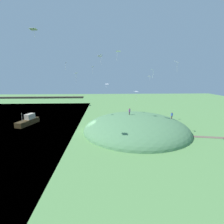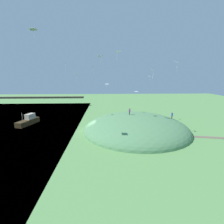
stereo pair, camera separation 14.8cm
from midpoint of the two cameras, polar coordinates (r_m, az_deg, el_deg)
ground_plane at (r=38.53m, az=-7.65°, el=-6.56°), size 160.00×160.00×0.00m
grass_hill at (r=39.25m, az=8.43°, el=-6.22°), size 24.57×24.53×7.25m
dirt_path at (r=39.43m, az=29.59°, el=-7.66°), size 17.56×4.33×0.04m
bridge_deck_far at (r=76.43m, az=-25.46°, el=4.62°), size 41.34×1.80×0.70m
boat_on_lake at (r=48.22m, az=-27.19°, el=-2.78°), size 3.79×7.08×3.50m
person_on_hilltop at (r=38.13m, az=6.26°, el=0.47°), size 0.53×0.53×1.62m
person_near_shore at (r=40.68m, az=20.37°, el=-0.94°), size 0.55×0.55×1.57m
kite_0 at (r=30.66m, az=21.87°, el=15.86°), size 1.13×1.23×1.70m
kite_1 at (r=47.05m, az=-1.63°, el=9.70°), size 1.13×0.92×1.25m
kite_2 at (r=28.48m, az=-25.76°, el=24.60°), size 1.18×0.92×1.21m
kite_3 at (r=50.18m, az=-3.63°, el=19.28°), size 0.84×1.05×1.26m
kite_4 at (r=35.00m, az=2.28°, el=20.34°), size 1.01×0.78×1.89m
kite_5 at (r=34.79m, az=14.07°, el=13.93°), size 0.69×0.72×1.71m
kite_6 at (r=36.57m, az=8.67°, el=6.91°), size 1.08×1.03×2.09m
kite_7 at (r=38.58m, az=-12.32°, el=12.90°), size 0.88×0.93×2.22m
kite_8 at (r=45.66m, az=13.09°, el=12.03°), size 0.73×0.67×1.15m
kite_9 at (r=40.21m, az=-4.26°, el=18.85°), size 1.15×1.37×2.07m
kite_10 at (r=49.04m, az=-15.72°, el=15.99°), size 0.54×0.66×2.14m
kite_11 at (r=42.89m, az=-6.69°, el=15.24°), size 0.66×0.76×1.88m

